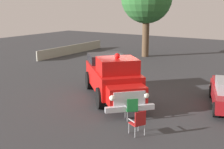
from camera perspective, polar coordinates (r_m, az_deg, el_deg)
ground_plane at (r=16.31m, az=2.21°, el=-4.10°), size 60.00×60.00×0.00m
vintage_fire_truck at (r=15.64m, az=0.20°, el=-0.31°), size 5.69×5.79×2.59m
lawn_chair_by_car at (r=11.35m, az=5.22°, el=-9.07°), size 0.67×0.67×1.02m
lawn_chair_spare at (r=12.74m, az=3.90°, el=-6.46°), size 0.69×0.69×1.02m
background_fence at (r=30.24m, az=-7.73°, el=4.88°), size 9.75×0.12×0.90m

